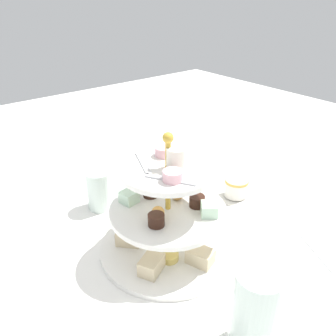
{
  "coord_description": "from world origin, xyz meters",
  "views": [
    {
      "loc": [
        0.43,
        -0.35,
        0.48
      ],
      "look_at": [
        0.0,
        0.0,
        0.18
      ],
      "focal_mm": 37.3,
      "sensor_mm": 36.0,
      "label": 1
    }
  ],
  "objects": [
    {
      "name": "ground_plane",
      "position": [
        0.0,
        0.0,
        0.0
      ],
      "size": [
        2.4,
        2.4,
        0.0
      ],
      "primitive_type": "plane",
      "color": "white"
    },
    {
      "name": "tiered_serving_stand",
      "position": [
        0.0,
        -0.0,
        0.07
      ],
      "size": [
        0.27,
        0.27,
        0.25
      ],
      "color": "white",
      "rests_on": "ground_plane"
    },
    {
      "name": "water_glass_tall_right",
      "position": [
        0.24,
        -0.04,
        0.07
      ],
      "size": [
        0.07,
        0.07,
        0.14
      ],
      "primitive_type": "cylinder",
      "color": "silver",
      "rests_on": "ground_plane"
    },
    {
      "name": "water_glass_short_left",
      "position": [
        -0.16,
        0.19,
        0.04
      ],
      "size": [
        0.06,
        0.06,
        0.07
      ],
      "primitive_type": "cylinder",
      "color": "silver",
      "rests_on": "ground_plane"
    },
    {
      "name": "teacup_with_saucer",
      "position": [
        -0.04,
        0.25,
        0.02
      ],
      "size": [
        0.09,
        0.09,
        0.05
      ],
      "color": "white",
      "rests_on": "ground_plane"
    },
    {
      "name": "butter_knife_left",
      "position": [
        0.0,
        -0.29,
        0.0
      ],
      "size": [
        0.17,
        0.04,
        0.0
      ],
      "primitive_type": "cube",
      "rotation": [
        0.0,
        0.0,
        6.13
      ],
      "color": "silver",
      "rests_on": "ground_plane"
    },
    {
      "name": "butter_knife_right",
      "position": [
        0.17,
        0.24,
        0.0
      ],
      "size": [
        0.16,
        0.09,
        0.0
      ],
      "primitive_type": "cube",
      "rotation": [
        0.0,
        0.0,
        8.95
      ],
      "color": "silver",
      "rests_on": "ground_plane"
    },
    {
      "name": "water_glass_mid_back",
      "position": [
        -0.22,
        -0.03,
        0.05
      ],
      "size": [
        0.06,
        0.06,
        0.1
      ],
      "primitive_type": "cylinder",
      "color": "silver",
      "rests_on": "ground_plane"
    }
  ]
}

